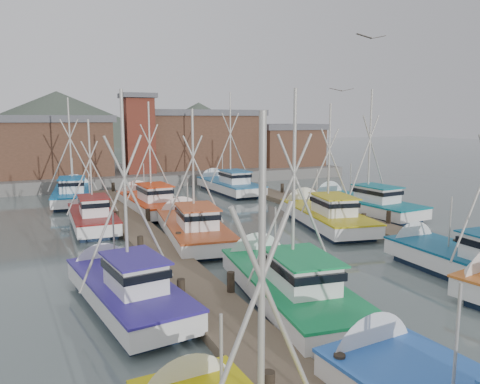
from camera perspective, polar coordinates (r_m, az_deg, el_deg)
name	(u,v)px	position (r m, az deg, el deg)	size (l,w,h in m)	color
ground	(330,267)	(23.14, 10.86, -8.99)	(260.00, 260.00, 0.00)	#485655
dock_left	(165,258)	(23.77, -9.13, -7.92)	(2.30, 46.00, 1.50)	brown
dock_right	(386,231)	(30.36, 17.39, -4.52)	(2.30, 46.00, 1.50)	brown
quay	(150,173)	(56.80, -10.96, 2.23)	(44.00, 16.00, 1.20)	slate
shed_left	(49,145)	(53.08, -22.26, 5.33)	(12.72, 8.48, 6.20)	brown
shed_center	(197,138)	(58.13, -5.28, 6.55)	(14.84, 9.54, 6.90)	brown
shed_right	(287,144)	(59.98, 5.73, 5.80)	(8.48, 6.36, 5.20)	brown
lookout_tower	(139,133)	(52.12, -12.26, 7.07)	(3.60, 3.60, 8.50)	maroon
distant_hills	(31,145)	(140.74, -24.16, 5.27)	(175.00, 140.00, 42.00)	#4A5546
boat_4	(284,284)	(18.68, 5.43, -11.06)	(4.07, 9.79, 8.96)	#0F1C32
boat_5	(466,262)	(23.56, 25.80, -7.68)	(3.57, 9.23, 8.79)	#0F1C32
boat_6	(123,288)	(18.68, -14.06, -11.29)	(3.72, 8.73, 8.75)	#0F1C32
boat_8	(191,227)	(27.91, -5.93, -4.33)	(4.22, 10.11, 8.50)	#0F1C32
boat_9	(323,215)	(31.84, 10.03, -2.76)	(4.96, 10.49, 8.94)	#0F1C32
boat_10	(92,217)	(32.16, -17.60, -2.93)	(3.19, 8.34, 7.68)	#0F1C32
boat_11	(360,204)	(36.58, 14.38, -1.38)	(4.13, 10.18, 10.06)	#0F1C32
boat_12	(148,202)	(36.76, -11.10, -1.23)	(3.75, 9.94, 9.18)	#0F1C32
boat_13	(227,185)	(45.41, -1.58, 0.86)	(4.20, 10.11, 10.41)	#0F1C32
boat_14	(73,194)	(42.70, -19.65, -0.18)	(4.11, 10.01, 9.65)	#0F1C32
gull_near	(371,37)	(22.78, 15.69, 17.71)	(1.55, 0.63, 0.24)	gray
gull_far	(342,90)	(28.15, 12.28, 12.03)	(1.53, 0.66, 0.24)	gray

